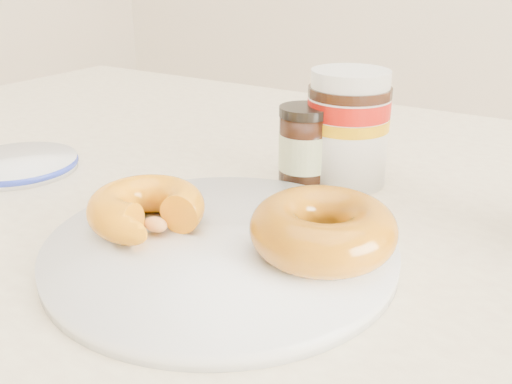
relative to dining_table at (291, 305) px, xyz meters
The scene contains 7 objects.
dining_table is the anchor object (origin of this frame).
plate 0.12m from the dining_table, 103.45° to the right, with size 0.26×0.26×0.01m.
donut_bitten 0.17m from the dining_table, 131.91° to the right, with size 0.09×0.09×0.03m, color orange.
donut_whole 0.14m from the dining_table, 46.11° to the right, with size 0.11×0.11×0.04m, color #925A09.
nutella_jar 0.18m from the dining_table, 91.20° to the left, with size 0.08×0.08×0.11m.
dark_jar 0.15m from the dining_table, 112.46° to the left, with size 0.05×0.05×0.08m.
blue_rim_saucer 0.33m from the dining_table, behind, with size 0.12×0.12×0.01m.
Camera 1 is at (0.21, -0.29, 0.96)m, focal length 40.00 mm.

